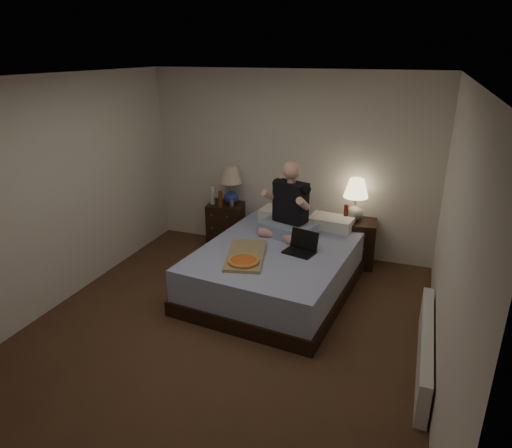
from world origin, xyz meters
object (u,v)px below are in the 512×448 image
at_px(lamp_left, 231,185).
at_px(water_bottle, 212,196).
at_px(beer_bottle_left, 220,199).
at_px(person, 289,200).
at_px(soda_can, 232,203).
at_px(beer_bottle_right, 346,213).
at_px(pizza_box, 243,262).
at_px(radiator, 425,348).
at_px(nightstand_left, 226,224).
at_px(lamp_right, 355,200).
at_px(bed, 277,268).
at_px(nightstand_right, 356,243).
at_px(laptop, 299,243).

distance_m(lamp_left, water_bottle, 0.31).
bearing_deg(beer_bottle_left, person, -21.61).
bearing_deg(lamp_left, water_bottle, -161.49).
xyz_separation_m(soda_can, beer_bottle_right, (1.61, 0.01, 0.04)).
relative_size(pizza_box, radiator, 0.47).
relative_size(nightstand_left, beer_bottle_left, 2.79).
bearing_deg(water_bottle, lamp_right, 2.42).
bearing_deg(bed, soda_can, 142.46).
height_order(nightstand_right, laptop, laptop).
height_order(lamp_left, water_bottle, lamp_left).
height_order(water_bottle, beer_bottle_left, water_bottle).
relative_size(lamp_right, water_bottle, 2.24).
xyz_separation_m(lamp_left, person, (1.03, -0.62, 0.09)).
bearing_deg(lamp_right, radiator, -63.73).
relative_size(laptop, pizza_box, 0.45).
relative_size(lamp_left, laptop, 1.65).
relative_size(lamp_left, radiator, 0.35).
bearing_deg(laptop, bed, 177.88).
bearing_deg(laptop, person, 133.85).
bearing_deg(soda_can, person, -28.02).
height_order(bed, lamp_left, lamp_left).
relative_size(bed, nightstand_left, 3.39).
bearing_deg(bed, radiator, -23.45).
height_order(lamp_left, pizza_box, lamp_left).
bearing_deg(nightstand_left, pizza_box, -68.09).
xyz_separation_m(pizza_box, radiator, (1.90, -0.36, -0.38)).
distance_m(lamp_left, lamp_right, 1.76).
distance_m(nightstand_left, person, 1.45).
bearing_deg(radiator, water_bottle, 147.63).
xyz_separation_m(bed, water_bottle, (-1.28, 0.94, 0.49)).
height_order(soda_can, radiator, soda_can).
xyz_separation_m(water_bottle, beer_bottle_right, (1.91, 0.01, -0.03)).
xyz_separation_m(nightstand_left, pizza_box, (0.91, -1.62, 0.26)).
bearing_deg(nightstand_right, beer_bottle_left, 179.36).
relative_size(nightstand_left, radiator, 0.40).
bearing_deg(pizza_box, beer_bottle_left, 108.47).
xyz_separation_m(beer_bottle_right, laptop, (-0.35, -1.02, -0.07)).
distance_m(soda_can, beer_bottle_right, 1.61).
bearing_deg(radiator, lamp_left, 144.10).
xyz_separation_m(beer_bottle_left, beer_bottle_right, (1.75, 0.09, -0.02)).
relative_size(bed, pizza_box, 2.86).
height_order(nightstand_right, lamp_left, lamp_left).
bearing_deg(beer_bottle_right, soda_can, -179.53).
bearing_deg(nightstand_left, laptop, -45.91).
height_order(lamp_left, person, person).
distance_m(bed, soda_can, 1.42).
distance_m(nightstand_right, beer_bottle_left, 1.96).
relative_size(lamp_left, beer_bottle_right, 2.43).
relative_size(bed, water_bottle, 8.71).
distance_m(bed, beer_bottle_right, 1.22).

